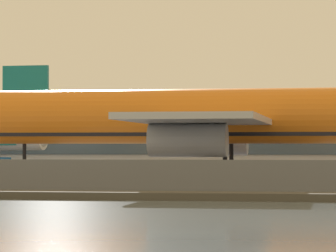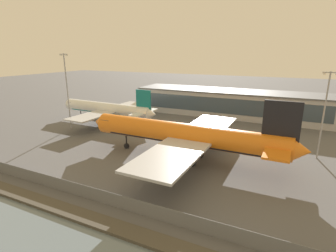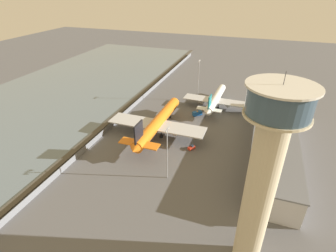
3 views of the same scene
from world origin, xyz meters
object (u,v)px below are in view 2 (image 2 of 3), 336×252
(cargo_jet_orange, at_px, (187,135))
(passenger_jet_white_teal, at_px, (107,109))
(apron_light_mast_apron_west, at_px, (67,88))
(baggage_tug, at_px, (233,139))
(apron_light_mast_apron_east, at_px, (324,111))
(ops_van, at_px, (129,128))

(cargo_jet_orange, height_order, passenger_jet_white_teal, cargo_jet_orange)
(cargo_jet_orange, distance_m, passenger_jet_white_teal, 43.55)
(apron_light_mast_apron_west, bearing_deg, cargo_jet_orange, -9.97)
(baggage_tug, relative_size, apron_light_mast_apron_west, 0.15)
(apron_light_mast_apron_east, bearing_deg, apron_light_mast_apron_west, -174.77)
(baggage_tug, height_order, apron_light_mast_apron_west, apron_light_mast_apron_west)
(passenger_jet_white_teal, xyz_separation_m, apron_light_mast_apron_west, (-6.14, -11.91, 8.56))
(passenger_jet_white_teal, distance_m, ops_van, 15.86)
(cargo_jet_orange, bearing_deg, passenger_jet_white_teal, 152.94)
(ops_van, bearing_deg, passenger_jet_white_teal, 153.25)
(baggage_tug, bearing_deg, apron_light_mast_apron_east, -9.85)
(cargo_jet_orange, relative_size, apron_light_mast_apron_east, 2.57)
(cargo_jet_orange, distance_m, apron_light_mast_apron_east, 32.24)
(cargo_jet_orange, xyz_separation_m, baggage_tug, (7.26, 18.23, -5.25))
(cargo_jet_orange, bearing_deg, apron_light_mast_apron_west, 170.03)
(cargo_jet_orange, bearing_deg, apron_light_mast_apron_east, 27.36)
(passenger_jet_white_teal, bearing_deg, apron_light_mast_apron_east, -4.45)
(baggage_tug, xyz_separation_m, apron_light_mast_apron_west, (-52.18, -10.34, 12.73))
(passenger_jet_white_teal, relative_size, ops_van, 8.07)
(ops_van, bearing_deg, apron_light_mast_apron_west, -165.99)
(apron_light_mast_apron_east, bearing_deg, baggage_tug, 170.15)
(ops_van, relative_size, apron_light_mast_apron_west, 0.21)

